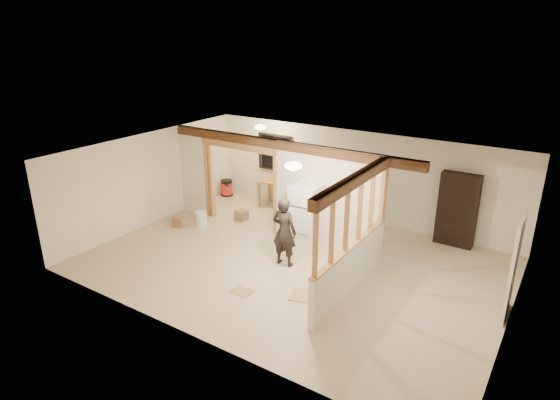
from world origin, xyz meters
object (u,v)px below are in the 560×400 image
Objects in this scene: refrigerator at (306,218)px; shop_vac at (227,188)px; work_table at (281,194)px; bookshelf at (457,210)px; woman at (284,232)px.

refrigerator is 4.54m from shop_vac.
work_table is at bearing 135.10° from refrigerator.
shop_vac is at bearing 171.09° from work_table.
bookshelf is (4.99, 0.19, 0.50)m from work_table.
refrigerator is 2.90m from work_table.
bookshelf is (7.01, 0.25, 0.66)m from shop_vac.
bookshelf reaches higher than work_table.
shop_vac is at bearing 154.23° from refrigerator.
shop_vac is at bearing -177.94° from bookshelf.
bookshelf is (2.95, 3.17, 0.11)m from woman.
woman is at bearing -132.92° from bookshelf.
work_table is (-2.04, 2.99, -0.39)m from woman.
bookshelf is (2.95, 2.21, 0.11)m from refrigerator.
work_table reaches higher than shop_vac.
refrigerator is at bearing -25.77° from shop_vac.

